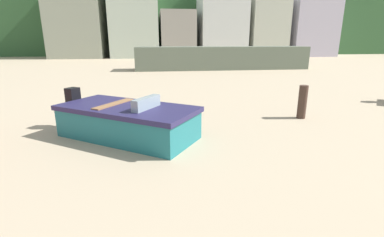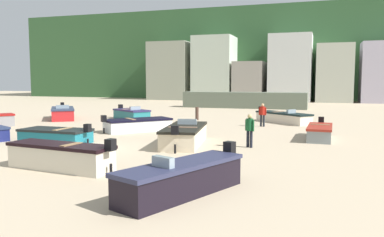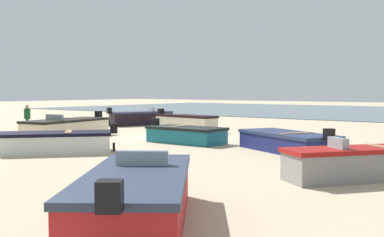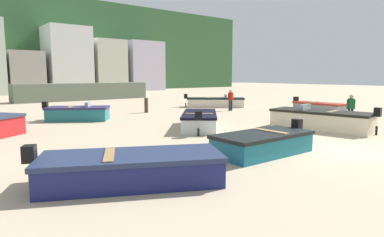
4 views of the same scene
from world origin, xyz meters
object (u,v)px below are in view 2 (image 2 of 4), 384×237
boat_white_4 (138,125)px  boat_cream_8 (185,135)px  boat_cream_0 (61,156)px  boat_red_1 (63,113)px  boat_teal_2 (56,136)px  beach_walker_distant (250,128)px  beach_walker_foreground (263,113)px  boat_grey_6 (320,132)px  boat_black_3 (182,178)px  boat_cream_9 (283,117)px  boat_teal_7 (131,114)px  mooring_post_mid_beach (197,114)px

boat_white_4 → boat_cream_8: (4.58, -4.03, 0.07)m
boat_cream_0 → boat_red_1: 19.67m
boat_teal_2 → beach_walker_distant: (9.74, 1.77, 0.57)m
beach_walker_foreground → boat_grey_6: bearing=-48.6°
boat_black_3 → boat_cream_9: bearing=-70.1°
boat_red_1 → boat_teal_2: size_ratio=1.23×
boat_teal_2 → boat_white_4: 5.99m
boat_black_3 → boat_grey_6: (3.63, 12.43, -0.10)m
boat_teal_2 → boat_teal_7: size_ratio=1.01×
boat_cream_8 → mooring_post_mid_beach: bearing=94.9°
boat_cream_8 → beach_walker_distant: (3.28, 0.12, 0.48)m
boat_grey_6 → mooring_post_mid_beach: bearing=-38.1°
boat_grey_6 → boat_cream_8: boat_cream_8 is taller
mooring_post_mid_beach → boat_black_3: bearing=-73.7°
boat_teal_2 → beach_walker_foreground: (9.09, 10.67, 0.57)m
boat_grey_6 → beach_walker_distant: 5.06m
boat_grey_6 → mooring_post_mid_beach: boat_grey_6 is taller
boat_red_1 → beach_walker_distant: 19.48m
boat_cream_0 → mooring_post_mid_beach: boat_cream_0 is taller
boat_red_1 → beach_walker_foreground: beach_walker_foreground is taller
boat_black_3 → boat_cream_8: 8.92m
boat_teal_2 → boat_grey_6: boat_grey_6 is taller
boat_teal_2 → boat_cream_0: bearing=-140.6°
boat_teal_2 → mooring_post_mid_beach: size_ratio=3.67×
mooring_post_mid_beach → beach_walker_foreground: 6.40m
boat_grey_6 → beach_walker_distant: (-3.22, -3.87, 0.57)m
boat_cream_8 → beach_walker_distant: beach_walker_distant is taller
boat_red_1 → boat_black_3: boat_red_1 is taller
boat_red_1 → boat_teal_7: (5.53, 1.62, -0.05)m
mooring_post_mid_beach → beach_walker_foreground: (5.70, -2.89, 0.42)m
boat_cream_9 → boat_white_4: bearing=-5.3°
boat_black_3 → boat_cream_8: boat_black_3 is taller
boat_black_3 → beach_walker_distant: (0.41, 8.56, 0.47)m
mooring_post_mid_beach → boat_white_4: bearing=-100.8°
boat_grey_6 → boat_cream_9: bearing=-69.7°
boat_teal_7 → beach_walker_distant: beach_walker_distant is taller
boat_red_1 → boat_cream_8: boat_red_1 is taller
boat_cream_8 → beach_walker_distant: bearing=-7.5°
boat_black_3 → boat_white_4: 14.53m
boat_teal_7 → boat_cream_9: 12.26m
boat_cream_9 → beach_walker_distant: (-0.50, -11.86, 0.54)m
boat_teal_7 → boat_cream_9: size_ratio=0.85×
boat_black_3 → beach_walker_distant: beach_walker_distant is taller
boat_grey_6 → beach_walker_foreground: (-3.86, 5.02, 0.57)m
boat_white_4 → boat_cream_8: size_ratio=0.82×
boat_cream_0 → boat_black_3: size_ratio=0.99×
boat_cream_8 → beach_walker_distant: 3.31m
boat_teal_2 → mooring_post_mid_beach: 13.97m
mooring_post_mid_beach → beach_walker_foreground: beach_walker_foreground is taller
boat_red_1 → beach_walker_distant: bearing=115.8°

